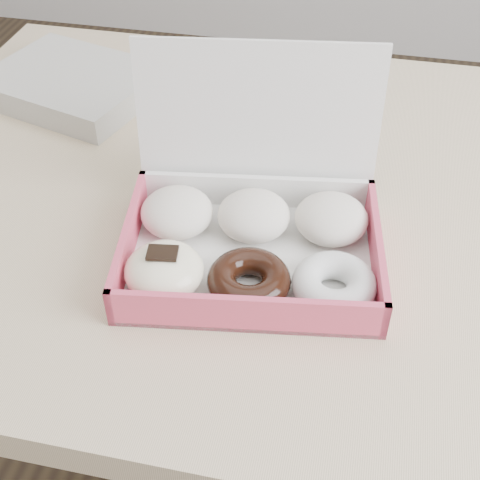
# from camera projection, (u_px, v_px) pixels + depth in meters

# --- Properties ---
(table) EXTENTS (1.20, 0.80, 0.75)m
(table) POSITION_uv_depth(u_px,v_px,m) (322.00, 243.00, 0.89)
(table) COLOR tan
(table) RESTS_ON ground
(donut_box) EXTENTS (0.31, 0.27, 0.21)m
(donut_box) POSITION_uv_depth(u_px,v_px,m) (250.00, 231.00, 0.74)
(donut_box) COLOR white
(donut_box) RESTS_ON table
(newspapers) EXTENTS (0.28, 0.25, 0.04)m
(newspapers) POSITION_uv_depth(u_px,v_px,m) (72.00, 84.00, 1.02)
(newspapers) COLOR silver
(newspapers) RESTS_ON table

